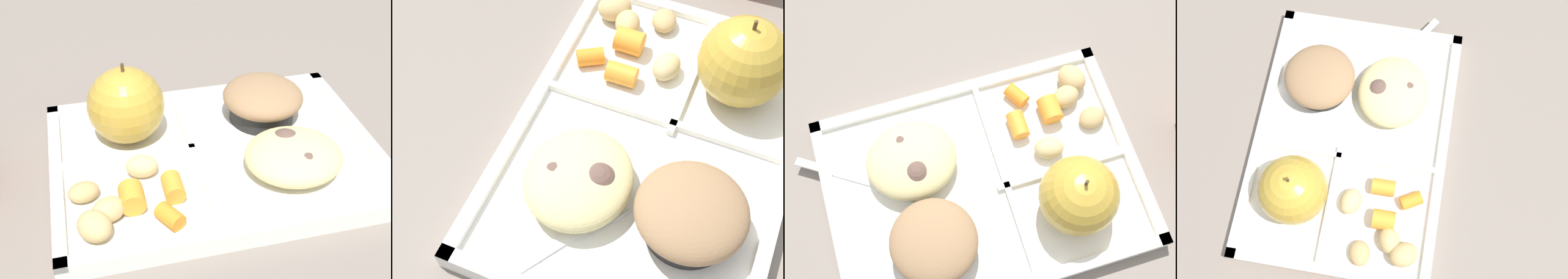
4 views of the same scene
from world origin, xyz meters
The scene contains 16 objects.
ground centered at (0.00, 0.00, 0.00)m, with size 6.00×6.00×0.00m, color slate.
lunch_tray centered at (0.00, 0.00, 0.01)m, with size 0.37×0.27×0.02m.
green_apple centered at (-0.09, 0.06, 0.06)m, with size 0.09×0.09×0.10m.
bran_muffin centered at (0.08, 0.06, 0.04)m, with size 0.10×0.10×0.05m.
carrot_slice_diagonal centered at (-0.06, -0.06, 0.02)m, with size 0.02×0.02×0.03m, color orange.
carrot_slice_large centered at (-0.10, -0.06, 0.03)m, with size 0.03×0.03×0.03m, color orange.
carrot_slice_small centered at (-0.07, -0.09, 0.02)m, with size 0.02×0.02×0.03m, color orange.
potato_chunk_large centered at (-0.13, -0.07, 0.03)m, with size 0.03×0.03×0.02m, color tan.
potato_chunk_wedge centered at (-0.14, -0.09, 0.03)m, with size 0.04×0.03×0.03m, color tan.
potato_chunk_golden centered at (-0.15, -0.04, 0.02)m, with size 0.03×0.03×0.02m, color tan.
potato_chunk_browned centered at (-0.09, -0.02, 0.03)m, with size 0.04×0.03×0.02m, color tan.
egg_noodle_pile centered at (0.08, -0.05, 0.03)m, with size 0.11×0.10×0.04m, color #D6C684.
meatball_front centered at (0.08, -0.02, 0.03)m, with size 0.03×0.03×0.03m, color #755B4C.
meatball_side centered at (0.07, -0.03, 0.03)m, with size 0.04×0.04×0.04m, color brown.
meatball_back centered at (0.08, -0.06, 0.03)m, with size 0.04×0.04×0.04m, color brown.
plastic_fork centered at (0.13, -0.04, 0.02)m, with size 0.14×0.10×0.00m.
Camera 2 is at (0.32, 0.07, 0.50)m, focal length 55.68 mm.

